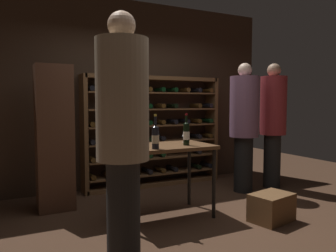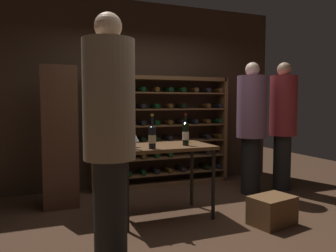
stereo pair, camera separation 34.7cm
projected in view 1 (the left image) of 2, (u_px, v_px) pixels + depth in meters
ground_plane at (185, 219)px, 3.86m from camera, size 9.70×9.70×0.00m
back_wall at (129, 94)px, 5.40m from camera, size 5.00×0.10×2.98m
wine_rack at (153, 131)px, 5.40m from camera, size 2.32×0.32×1.78m
tasting_table at (164, 153)px, 3.90m from camera, size 1.13×0.67×0.86m
person_guest_plum_blouse at (273, 119)px, 5.27m from camera, size 0.41×0.41×1.97m
person_bystander_dark_jacket at (123, 128)px, 2.67m from camera, size 0.42×0.42×2.08m
person_guest_blue_shirt at (244, 121)px, 5.01m from camera, size 0.43×0.43×1.95m
wine_crate at (272, 207)px, 3.80m from camera, size 0.54×0.43×0.32m
display_cabinet at (55, 138)px, 4.17m from camera, size 0.44×0.36×1.83m
wine_bottle_red_label at (155, 137)px, 3.57m from camera, size 0.08×0.08×0.38m
wine_bottle_green_slim at (186, 133)px, 3.88m from camera, size 0.07×0.07×0.37m
wine_bottle_black_capsule at (134, 136)px, 3.55m from camera, size 0.08×0.08×0.38m
wine_glass_stemmed_right at (138, 139)px, 3.68m from camera, size 0.08×0.08×0.14m
wine_glass_stemmed_left at (185, 134)px, 4.17m from camera, size 0.08×0.08×0.15m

